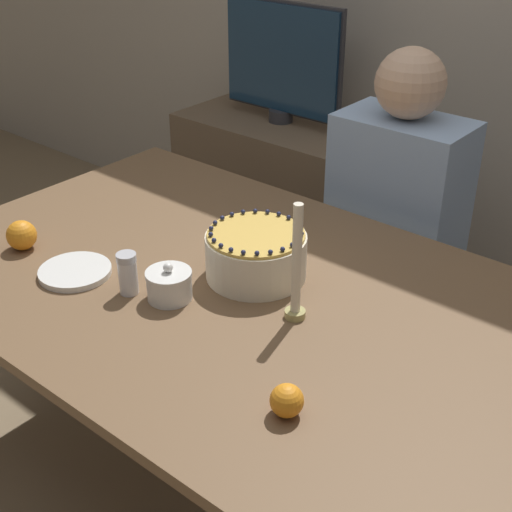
# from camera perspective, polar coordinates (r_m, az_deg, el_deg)

# --- Properties ---
(ground_plane) EXTENTS (12.00, 12.00, 0.00)m
(ground_plane) POSITION_cam_1_polar(r_m,az_deg,el_deg) (2.25, -1.73, -18.26)
(ground_plane) COLOR #8C7556
(dining_table) EXTENTS (1.68, 1.07, 0.73)m
(dining_table) POSITION_cam_1_polar(r_m,az_deg,el_deg) (1.82, -2.03, -4.61)
(dining_table) COLOR brown
(dining_table) RESTS_ON ground_plane
(cake) EXTENTS (0.25, 0.25, 0.13)m
(cake) POSITION_cam_1_polar(r_m,az_deg,el_deg) (1.78, 0.00, 0.11)
(cake) COLOR #EFE5CC
(cake) RESTS_ON dining_table
(sugar_bowl) EXTENTS (0.11, 0.11, 0.10)m
(sugar_bowl) POSITION_cam_1_polar(r_m,az_deg,el_deg) (1.71, -6.96, -2.29)
(sugar_bowl) COLOR white
(sugar_bowl) RESTS_ON dining_table
(sugar_shaker) EXTENTS (0.05, 0.05, 0.11)m
(sugar_shaker) POSITION_cam_1_polar(r_m,az_deg,el_deg) (1.74, -10.22, -1.37)
(sugar_shaker) COLOR white
(sugar_shaker) RESTS_ON dining_table
(plate_stack) EXTENTS (0.18, 0.18, 0.02)m
(plate_stack) POSITION_cam_1_polar(r_m,az_deg,el_deg) (1.87, -14.28, -1.21)
(plate_stack) COLOR white
(plate_stack) RESTS_ON dining_table
(candle) EXTENTS (0.05, 0.05, 0.29)m
(candle) POSITION_cam_1_polar(r_m,az_deg,el_deg) (1.59, 3.25, -1.38)
(candle) COLOR tan
(candle) RESTS_ON dining_table
(orange_fruit_0) EXTENTS (0.08, 0.08, 0.08)m
(orange_fruit_0) POSITION_cam_1_polar(r_m,az_deg,el_deg) (2.01, -18.25, 1.59)
(orange_fruit_0) COLOR orange
(orange_fruit_0) RESTS_ON dining_table
(orange_fruit_1) EXTENTS (0.07, 0.07, 0.07)m
(orange_fruit_1) POSITION_cam_1_polar(r_m,az_deg,el_deg) (1.37, 2.48, -11.48)
(orange_fruit_1) COLOR orange
(orange_fruit_1) RESTS_ON dining_table
(person_man_blue_shirt) EXTENTS (0.40, 0.34, 1.19)m
(person_man_blue_shirt) POSITION_cam_1_polar(r_m,az_deg,el_deg) (2.38, 10.83, 0.17)
(person_man_blue_shirt) COLOR #2D2D38
(person_man_blue_shirt) RESTS_ON ground_plane
(side_cabinet) EXTENTS (0.85, 0.46, 0.70)m
(side_cabinet) POSITION_cam_1_polar(r_m,az_deg,el_deg) (3.13, 1.88, 4.66)
(side_cabinet) COLOR brown
(side_cabinet) RESTS_ON ground_plane
(tv_monitor) EXTENTS (0.56, 0.10, 0.48)m
(tv_monitor) POSITION_cam_1_polar(r_m,az_deg,el_deg) (2.93, 2.11, 15.34)
(tv_monitor) COLOR #2D2D33
(tv_monitor) RESTS_ON side_cabinet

